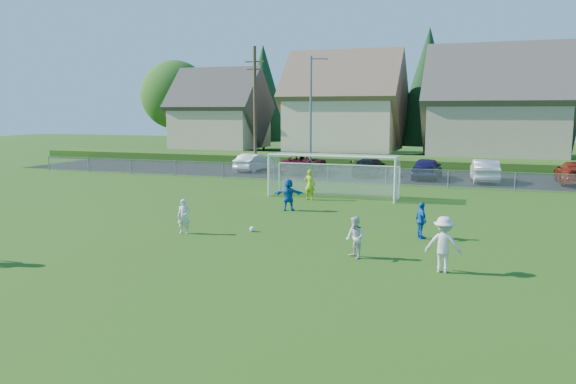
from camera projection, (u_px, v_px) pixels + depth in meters
name	position (u px, v px, depth m)	size (l,w,h in m)	color
ground	(203.00, 271.00, 17.56)	(160.00, 160.00, 0.00)	#193D0C
asphalt_lot	(372.00, 175.00, 43.23)	(60.00, 60.00, 0.00)	black
grass_embankment	(388.00, 162.00, 50.17)	(70.00, 6.00, 0.80)	#1E420F
soccer_ball	(252.00, 229.00, 23.25)	(0.22, 0.22, 0.22)	white
player_white_a	(184.00, 216.00, 22.80)	(0.52, 0.34, 1.42)	silver
player_white_b	(355.00, 238.00, 18.99)	(0.70, 0.54, 1.43)	silver
player_white_c	(444.00, 244.00, 17.35)	(1.13, 0.65, 1.76)	silver
player_blue_a	(421.00, 220.00, 21.92)	(0.85, 0.35, 1.45)	#1257B1
player_blue_b	(289.00, 195.00, 28.03)	(1.49, 0.47, 1.60)	#1257B1
goalkeeper	(310.00, 185.00, 31.38)	(0.62, 0.41, 1.71)	#9ECF18
car_b	(254.00, 162.00, 46.25)	(1.51, 4.34, 1.43)	white
car_c	(304.00, 164.00, 44.60)	(2.55, 5.54, 1.54)	#570914
car_d	(371.00, 167.00, 42.67)	(1.90, 4.68, 1.36)	black
car_e	(427.00, 168.00, 40.85)	(1.86, 4.63, 1.58)	#151240
car_f	(485.00, 171.00, 39.26)	(1.66, 4.75, 1.57)	silver
car_g	(575.00, 173.00, 37.92)	(2.19, 5.39, 1.57)	maroon
soccer_goal	(334.00, 169.00, 32.31)	(7.42, 1.90, 2.50)	white
chainlink_fence	(356.00, 175.00, 38.00)	(52.06, 0.06, 1.20)	gray
streetlight	(311.00, 112.00, 42.59)	(1.38, 0.18, 9.00)	slate
utility_pole	(255.00, 108.00, 45.13)	(1.60, 0.26, 10.00)	#473321
houses_row	(422.00, 86.00, 55.48)	(53.90, 11.45, 13.27)	tan
tree_row	(420.00, 92.00, 61.70)	(65.98, 12.36, 13.80)	#382616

